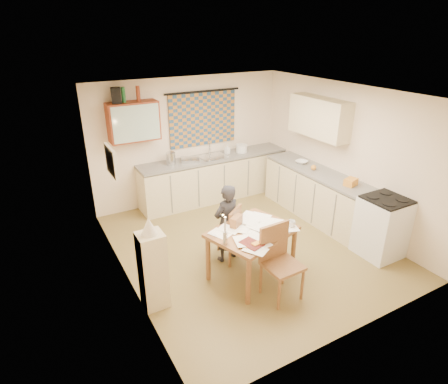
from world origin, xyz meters
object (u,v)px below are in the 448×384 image
dining_table (252,253)px  chair_far (225,243)px  person (227,223)px  counter_right (326,199)px  stove (382,227)px  shelf_stand (153,271)px  counter_back (217,177)px

dining_table → chair_far: (-0.13, 0.55, -0.10)m
chair_far → person: size_ratio=0.72×
counter_right → person: bearing=-175.3°
stove → shelf_stand: (-3.54, 0.59, 0.05)m
person → shelf_stand: size_ratio=1.18×
counter_right → shelf_stand: (-3.54, -0.65, 0.08)m
counter_right → shelf_stand: shelf_stand is taller
stove → shelf_stand: size_ratio=0.91×
counter_back → shelf_stand: size_ratio=3.09×
shelf_stand → dining_table: bearing=-2.8°
stove → dining_table: size_ratio=0.73×
counter_back → dining_table: 2.79m
stove → chair_far: bearing=154.4°
stove → person: 2.45m
person → counter_back: bearing=-124.3°
counter_back → shelf_stand: (-2.31, -2.58, 0.08)m
dining_table → shelf_stand: size_ratio=1.26×
person → shelf_stand: 1.43m
dining_table → chair_far: bearing=86.2°
dining_table → stove: bearing=-31.0°
counter_back → person: bearing=-114.7°
dining_table → shelf_stand: bearing=160.1°
counter_back → dining_table: (-0.87, -2.65, -0.07)m
stove → shelf_stand: shelf_stand is taller
counter_right → person: 2.21m
counter_back → dining_table: bearing=-108.1°
counter_right → counter_back: bearing=122.5°
chair_far → shelf_stand: size_ratio=0.85×
stove → chair_far: (-2.23, 1.07, -0.21)m
stove → person: person is taller
chair_far → shelf_stand: (-1.31, -0.48, 0.25)m
chair_far → shelf_stand: 1.42m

